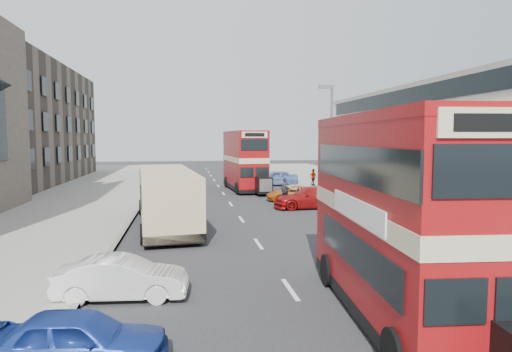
{
  "coord_description": "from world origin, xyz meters",
  "views": [
    {
      "loc": [
        -3.13,
        -11.04,
        4.63
      ],
      "look_at": [
        -0.24,
        7.19,
        3.06
      ],
      "focal_mm": 31.52,
      "sensor_mm": 36.0,
      "label": 1
    }
  ],
  "objects_px": {
    "pedestrian_near": "(376,199)",
    "pedestrian_far": "(313,177)",
    "street_lamp": "(330,135)",
    "coach": "(166,196)",
    "car_left_front": "(122,278)",
    "car_right_a": "(311,198)",
    "cyclist": "(285,196)",
    "car_right_b": "(293,194)",
    "car_left_near": "(78,340)",
    "car_right_c": "(275,178)",
    "bus_second": "(245,160)",
    "bus_main": "(400,215)"
  },
  "relations": [
    {
      "from": "cyclist",
      "to": "coach",
      "type": "bearing_deg",
      "value": -133.59
    },
    {
      "from": "bus_main",
      "to": "car_right_a",
      "type": "bearing_deg",
      "value": -94.22
    },
    {
      "from": "coach",
      "to": "pedestrian_near",
      "type": "height_order",
      "value": "coach"
    },
    {
      "from": "street_lamp",
      "to": "car_right_a",
      "type": "relative_size",
      "value": 1.66
    },
    {
      "from": "car_left_near",
      "to": "cyclist",
      "type": "xyz_separation_m",
      "value": [
        8.98,
        21.13,
        0.01
      ]
    },
    {
      "from": "car_left_front",
      "to": "car_right_b",
      "type": "bearing_deg",
      "value": -22.52
    },
    {
      "from": "bus_second",
      "to": "car_right_b",
      "type": "xyz_separation_m",
      "value": [
        2.6,
        -7.4,
        -2.11
      ]
    },
    {
      "from": "bus_second",
      "to": "pedestrian_far",
      "type": "bearing_deg",
      "value": -171.97
    },
    {
      "from": "street_lamp",
      "to": "pedestrian_near",
      "type": "height_order",
      "value": "street_lamp"
    },
    {
      "from": "car_left_near",
      "to": "car_right_b",
      "type": "relative_size",
      "value": 0.89
    },
    {
      "from": "bus_main",
      "to": "car_right_c",
      "type": "relative_size",
      "value": 2.14
    },
    {
      "from": "car_left_front",
      "to": "car_right_b",
      "type": "height_order",
      "value": "car_left_front"
    },
    {
      "from": "car_right_c",
      "to": "pedestrian_far",
      "type": "height_order",
      "value": "pedestrian_far"
    },
    {
      "from": "street_lamp",
      "to": "pedestrian_far",
      "type": "bearing_deg",
      "value": 79.05
    },
    {
      "from": "street_lamp",
      "to": "car_left_near",
      "type": "xyz_separation_m",
      "value": [
        -11.8,
        -19.94,
        -4.18
      ]
    },
    {
      "from": "pedestrian_near",
      "to": "pedestrian_far",
      "type": "relative_size",
      "value": 1.16
    },
    {
      "from": "bus_second",
      "to": "pedestrian_near",
      "type": "bearing_deg",
      "value": 107.55
    },
    {
      "from": "bus_second",
      "to": "car_left_near",
      "type": "xyz_separation_m",
      "value": [
        -7.37,
        -30.13,
        -2.05
      ]
    },
    {
      "from": "coach",
      "to": "car_right_b",
      "type": "relative_size",
      "value": 2.66
    },
    {
      "from": "pedestrian_far",
      "to": "bus_second",
      "type": "bearing_deg",
      "value": 161.12
    },
    {
      "from": "car_right_b",
      "to": "car_right_c",
      "type": "xyz_separation_m",
      "value": [
        0.82,
        10.66,
        0.19
      ]
    },
    {
      "from": "coach",
      "to": "car_right_a",
      "type": "height_order",
      "value": "coach"
    },
    {
      "from": "bus_main",
      "to": "pedestrian_far",
      "type": "height_order",
      "value": "bus_main"
    },
    {
      "from": "pedestrian_near",
      "to": "pedestrian_far",
      "type": "height_order",
      "value": "pedestrian_near"
    },
    {
      "from": "car_right_c",
      "to": "pedestrian_far",
      "type": "xyz_separation_m",
      "value": [
        3.26,
        -1.82,
        0.19
      ]
    },
    {
      "from": "bus_second",
      "to": "pedestrian_near",
      "type": "distance_m",
      "value": 15.81
    },
    {
      "from": "pedestrian_near",
      "to": "pedestrian_far",
      "type": "xyz_separation_m",
      "value": [
        0.86,
        16.06,
        -0.13
      ]
    },
    {
      "from": "bus_second",
      "to": "cyclist",
      "type": "bearing_deg",
      "value": 95.97
    },
    {
      "from": "coach",
      "to": "street_lamp",
      "type": "bearing_deg",
      "value": 20.84
    },
    {
      "from": "street_lamp",
      "to": "car_right_b",
      "type": "bearing_deg",
      "value": 123.25
    },
    {
      "from": "car_right_b",
      "to": "pedestrian_far",
      "type": "bearing_deg",
      "value": 160.25
    },
    {
      "from": "car_left_front",
      "to": "car_right_a",
      "type": "height_order",
      "value": "car_right_a"
    },
    {
      "from": "car_right_c",
      "to": "cyclist",
      "type": "distance_m",
      "value": 12.39
    },
    {
      "from": "car_left_front",
      "to": "pedestrian_near",
      "type": "xyz_separation_m",
      "value": [
        12.87,
        11.58,
        0.45
      ]
    },
    {
      "from": "street_lamp",
      "to": "coach",
      "type": "distance_m",
      "value": 12.31
    },
    {
      "from": "car_right_a",
      "to": "cyclist",
      "type": "height_order",
      "value": "cyclist"
    },
    {
      "from": "car_right_b",
      "to": "bus_main",
      "type": "bearing_deg",
      "value": -1.46
    },
    {
      "from": "car_right_a",
      "to": "cyclist",
      "type": "xyz_separation_m",
      "value": [
        -1.31,
        1.89,
        -0.09
      ]
    },
    {
      "from": "street_lamp",
      "to": "car_left_front",
      "type": "relative_size",
      "value": 2.18
    },
    {
      "from": "bus_main",
      "to": "car_left_near",
      "type": "relative_size",
      "value": 2.63
    },
    {
      "from": "car_left_near",
      "to": "pedestrian_near",
      "type": "distance_m",
      "value": 20.37
    },
    {
      "from": "bus_second",
      "to": "cyclist",
      "type": "relative_size",
      "value": 4.93
    },
    {
      "from": "bus_second",
      "to": "car_right_c",
      "type": "height_order",
      "value": "bus_second"
    },
    {
      "from": "street_lamp",
      "to": "bus_main",
      "type": "xyz_separation_m",
      "value": [
        -4.26,
        -18.48,
        -2.12
      ]
    },
    {
      "from": "cyclist",
      "to": "street_lamp",
      "type": "bearing_deg",
      "value": -16.47
    },
    {
      "from": "car_right_b",
      "to": "pedestrian_near",
      "type": "distance_m",
      "value": 7.92
    },
    {
      "from": "car_right_b",
      "to": "cyclist",
      "type": "relative_size",
      "value": 2.13
    },
    {
      "from": "street_lamp",
      "to": "pedestrian_near",
      "type": "relative_size",
      "value": 4.47
    },
    {
      "from": "pedestrian_near",
      "to": "pedestrian_far",
      "type": "bearing_deg",
      "value": -107.7
    },
    {
      "from": "car_left_near",
      "to": "cyclist",
      "type": "relative_size",
      "value": 1.89
    }
  ]
}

